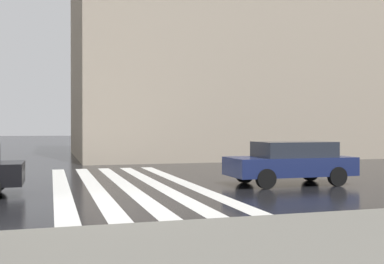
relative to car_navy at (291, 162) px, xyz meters
name	(u,v)px	position (x,y,z in m)	size (l,w,h in m)	color
ground_plane	(111,205)	(-2.50, 6.18, -0.76)	(220.00, 220.00, 0.00)	black
zebra_crossing	(124,185)	(1.50, 5.26, -0.75)	(13.00, 4.50, 0.01)	silver
haussmann_block_corner	(282,2)	(17.06, -8.52, 10.25)	(14.13, 29.18, 22.48)	tan
car_navy	(291,162)	(0.00, 0.00, 0.00)	(1.85, 4.10, 1.41)	navy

